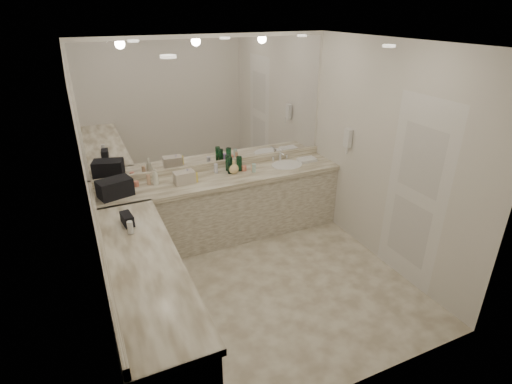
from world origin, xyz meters
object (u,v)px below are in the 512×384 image
sink (287,165)px  black_toiletry_bag (115,188)px  hand_towel (307,160)px  soap_bottle_b (188,175)px  cream_cosmetic_case (184,177)px  soap_bottle_a (155,177)px  wall_phone (348,138)px  soap_bottle_c (233,167)px

sink → black_toiletry_bag: size_ratio=1.19×
hand_towel → soap_bottle_b: size_ratio=1.47×
cream_cosmetic_case → black_toiletry_bag: bearing=178.8°
cream_cosmetic_case → soap_bottle_a: bearing=159.7°
wall_phone → sink: bearing=140.4°
wall_phone → soap_bottle_b: size_ratio=1.41×
hand_towel → soap_bottle_c: bearing=179.0°
sink → soap_bottle_a: size_ratio=2.15×
sink → cream_cosmetic_case: bearing=-179.7°
soap_bottle_b → sink: bearing=-0.4°
cream_cosmetic_case → soap_bottle_a: 0.35m
soap_bottle_a → soap_bottle_c: soap_bottle_a is taller
soap_bottle_a → cream_cosmetic_case: bearing=-16.2°
soap_bottle_a → soap_bottle_b: soap_bottle_a is taller
cream_cosmetic_case → soap_bottle_a: (-0.34, 0.10, 0.03)m
soap_bottle_a → soap_bottle_b: 0.39m
black_toiletry_bag → cream_cosmetic_case: bearing=2.8°
wall_phone → black_toiletry_bag: bearing=171.1°
hand_towel → wall_phone: bearing=-62.3°
hand_towel → soap_bottle_b: 1.73m
hand_towel → soap_bottle_c: soap_bottle_c is taller
sink → soap_bottle_a: 1.79m
soap_bottle_c → black_toiletry_bag: bearing=-176.7°
sink → soap_bottle_c: bearing=177.3°
wall_phone → cream_cosmetic_case: size_ratio=0.96×
sink → hand_towel: 0.33m
cream_cosmetic_case → soap_bottle_c: soap_bottle_c is taller
sink → soap_bottle_b: size_ratio=2.59×
sink → cream_cosmetic_case: size_ratio=1.75×
wall_phone → black_toiletry_bag: 2.93m
sink → cream_cosmetic_case: cream_cosmetic_case is taller
soap_bottle_a → soap_bottle_b: (0.39, -0.08, -0.02)m
soap_bottle_a → soap_bottle_c: 1.01m
wall_phone → soap_bottle_c: wall_phone is taller
wall_phone → black_toiletry_bag: (-2.88, 0.45, -0.34)m
hand_towel → soap_bottle_b: bearing=-179.7°
sink → hand_towel: hand_towel is taller
sink → black_toiletry_bag: (-2.27, -0.05, 0.11)m
sink → black_toiletry_bag: black_toiletry_bag is taller
wall_phone → hand_towel: (-0.27, 0.52, -0.43)m
sink → soap_bottle_b: bearing=179.6°
sink → hand_towel: size_ratio=1.76×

